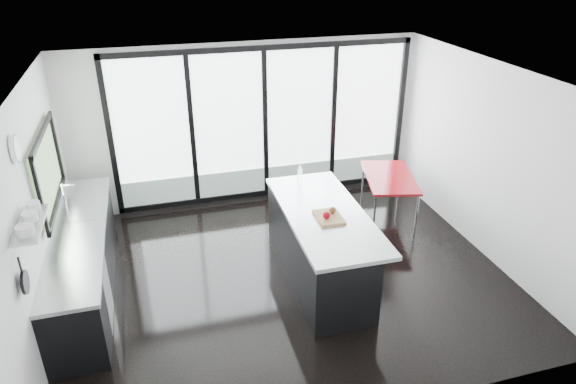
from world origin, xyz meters
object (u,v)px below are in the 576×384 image
object	(u,v)px
island	(318,245)
bar_stool_near	(357,256)
bar_stool_far	(326,228)
red_table	(388,196)

from	to	relation	value
island	bar_stool_near	size ratio (longest dim) A/B	3.30
bar_stool_far	red_table	bearing A→B (deg)	31.90
bar_stool_near	red_table	xyz separation A→B (m)	(1.23, 1.59, -0.02)
bar_stool_near	red_table	world-z (taller)	bar_stool_near
island	red_table	size ratio (longest dim) A/B	1.84
bar_stool_near	red_table	distance (m)	2.00
bar_stool_far	island	bearing A→B (deg)	-114.76
bar_stool_far	bar_stool_near	bearing A→B (deg)	-76.18
island	bar_stool_far	bearing A→B (deg)	61.33
island	bar_stool_far	size ratio (longest dim) A/B	3.39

